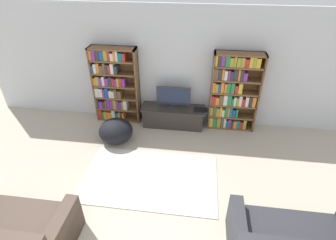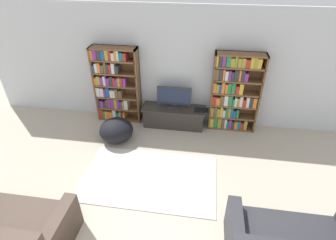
{
  "view_description": "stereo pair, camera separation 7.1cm",
  "coord_description": "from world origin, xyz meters",
  "px_view_note": "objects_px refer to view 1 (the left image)",
  "views": [
    {
      "loc": [
        0.56,
        -1.13,
        3.44
      ],
      "look_at": [
        -0.0,
        3.05,
        0.7
      ],
      "focal_mm": 28.0,
      "sensor_mm": 36.0,
      "label": 1
    },
    {
      "loc": [
        0.63,
        -1.12,
        3.44
      ],
      "look_at": [
        -0.0,
        3.05,
        0.7
      ],
      "focal_mm": 28.0,
      "sensor_mm": 36.0,
      "label": 2
    }
  ],
  "objects_px": {
    "bookshelf_right": "(232,92)",
    "couch_left_sectional": "(10,236)",
    "beanbag_ottoman": "(116,131)",
    "television": "(173,97)",
    "laptop": "(201,110)",
    "bookshelf_left": "(113,85)",
    "tv_stand": "(173,116)"
  },
  "relations": [
    {
      "from": "television",
      "to": "beanbag_ottoman",
      "type": "distance_m",
      "value": 1.44
    },
    {
      "from": "couch_left_sectional",
      "to": "beanbag_ottoman",
      "type": "height_order",
      "value": "couch_left_sectional"
    },
    {
      "from": "laptop",
      "to": "beanbag_ottoman",
      "type": "xyz_separation_m",
      "value": [
        -1.74,
        -0.7,
        -0.23
      ]
    },
    {
      "from": "tv_stand",
      "to": "bookshelf_right",
      "type": "bearing_deg",
      "value": 5.11
    },
    {
      "from": "bookshelf_left",
      "to": "television",
      "type": "relative_size",
      "value": 2.31
    },
    {
      "from": "bookshelf_left",
      "to": "television",
      "type": "xyz_separation_m",
      "value": [
        1.38,
        -0.1,
        -0.16
      ]
    },
    {
      "from": "beanbag_ottoman",
      "to": "laptop",
      "type": "bearing_deg",
      "value": 21.95
    },
    {
      "from": "bookshelf_right",
      "to": "tv_stand",
      "type": "height_order",
      "value": "bookshelf_right"
    },
    {
      "from": "couch_left_sectional",
      "to": "laptop",
      "type": "bearing_deg",
      "value": 53.75
    },
    {
      "from": "television",
      "to": "tv_stand",
      "type": "bearing_deg",
      "value": -90.0
    },
    {
      "from": "tv_stand",
      "to": "couch_left_sectional",
      "type": "bearing_deg",
      "value": -118.24
    },
    {
      "from": "tv_stand",
      "to": "laptop",
      "type": "xyz_separation_m",
      "value": [
        0.62,
        -0.04,
        0.24
      ]
    },
    {
      "from": "bookshelf_left",
      "to": "laptop",
      "type": "xyz_separation_m",
      "value": [
        2.0,
        -0.16,
        -0.41
      ]
    },
    {
      "from": "tv_stand",
      "to": "laptop",
      "type": "bearing_deg",
      "value": -3.99
    },
    {
      "from": "bookshelf_right",
      "to": "beanbag_ottoman",
      "type": "xyz_separation_m",
      "value": [
        -2.39,
        -0.86,
        -0.64
      ]
    },
    {
      "from": "bookshelf_right",
      "to": "television",
      "type": "height_order",
      "value": "bookshelf_right"
    },
    {
      "from": "bookshelf_right",
      "to": "couch_left_sectional",
      "type": "bearing_deg",
      "value": -131.61
    },
    {
      "from": "bookshelf_right",
      "to": "television",
      "type": "distance_m",
      "value": 1.27
    },
    {
      "from": "bookshelf_right",
      "to": "beanbag_ottoman",
      "type": "relative_size",
      "value": 2.47
    },
    {
      "from": "television",
      "to": "couch_left_sectional",
      "type": "xyz_separation_m",
      "value": [
        -1.77,
        -3.32,
        -0.45
      ]
    },
    {
      "from": "bookshelf_right",
      "to": "television",
      "type": "bearing_deg",
      "value": -175.64
    },
    {
      "from": "laptop",
      "to": "bookshelf_left",
      "type": "bearing_deg",
      "value": 175.47
    },
    {
      "from": "bookshelf_right",
      "to": "television",
      "type": "xyz_separation_m",
      "value": [
        -1.26,
        -0.1,
        -0.15
      ]
    },
    {
      "from": "couch_left_sectional",
      "to": "beanbag_ottoman",
      "type": "bearing_deg",
      "value": 75.81
    },
    {
      "from": "bookshelf_right",
      "to": "beanbag_ottoman",
      "type": "distance_m",
      "value": 2.61
    },
    {
      "from": "bookshelf_left",
      "to": "laptop",
      "type": "distance_m",
      "value": 2.05
    },
    {
      "from": "bookshelf_left",
      "to": "laptop",
      "type": "height_order",
      "value": "bookshelf_left"
    },
    {
      "from": "bookshelf_left",
      "to": "television",
      "type": "height_order",
      "value": "bookshelf_left"
    },
    {
      "from": "television",
      "to": "beanbag_ottoman",
      "type": "xyz_separation_m",
      "value": [
        -1.13,
        -0.76,
        -0.48
      ]
    },
    {
      "from": "bookshelf_right",
      "to": "laptop",
      "type": "distance_m",
      "value": 0.78
    },
    {
      "from": "bookshelf_right",
      "to": "laptop",
      "type": "height_order",
      "value": "bookshelf_right"
    },
    {
      "from": "bookshelf_left",
      "to": "couch_left_sectional",
      "type": "height_order",
      "value": "bookshelf_left"
    }
  ]
}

